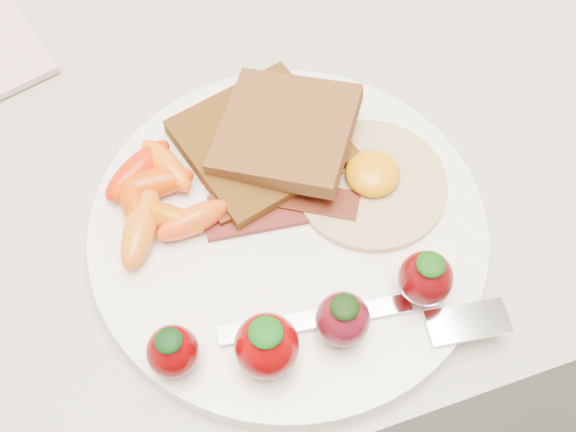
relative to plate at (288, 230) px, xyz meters
name	(u,v)px	position (x,y,z in m)	size (l,w,h in m)	color
counter	(261,295)	(0.02, 0.16, -0.46)	(2.00, 0.60, 0.90)	gray
plate	(288,230)	(0.00, 0.00, 0.00)	(0.27, 0.27, 0.02)	white
toast_lower	(261,143)	(0.00, 0.06, 0.02)	(0.10, 0.10, 0.01)	#4C300C
toast_upper	(286,131)	(0.02, 0.06, 0.03)	(0.09, 0.09, 0.01)	#38200D
fried_egg	(371,181)	(0.06, 0.01, 0.01)	(0.13, 0.13, 0.02)	beige
bacon_strips	(280,198)	(0.00, 0.02, 0.01)	(0.11, 0.07, 0.01)	black
baby_carrots	(154,198)	(-0.08, 0.04, 0.02)	(0.09, 0.10, 0.02)	#CC3D01
strawberries	(307,323)	(-0.02, -0.08, 0.03)	(0.19, 0.05, 0.05)	#5D0002
fork	(384,321)	(0.03, -0.09, 0.01)	(0.18, 0.06, 0.00)	silver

